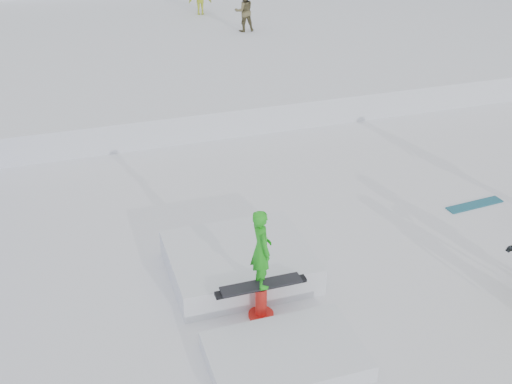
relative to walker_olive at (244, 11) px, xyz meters
name	(u,v)px	position (x,y,z in m)	size (l,w,h in m)	color
ground	(264,302)	(-4.17, -14.72, -1.56)	(120.00, 120.00, 0.00)	white
snow_midrise	(131,42)	(-4.17, 1.28, -1.16)	(50.00, 18.00, 0.80)	white
walker_olive	(244,11)	(0.00, 0.00, 0.00)	(0.73, 0.57, 1.51)	brown
loose_board_teal	(475,205)	(1.45, -12.94, -1.54)	(1.40, 0.28, 0.03)	#1E5E71
jib_rail_feature	(251,283)	(-4.34, -14.50, -1.25)	(2.60, 4.40, 2.11)	white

